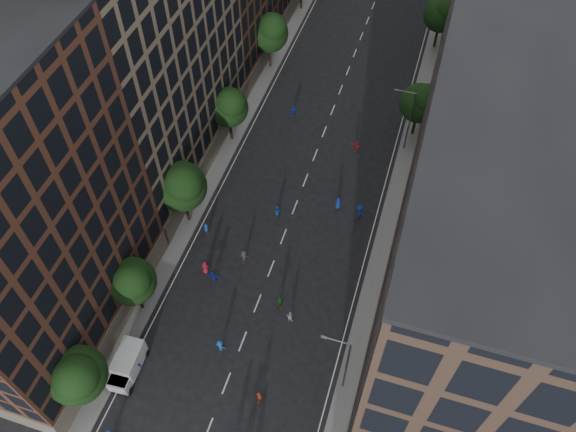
# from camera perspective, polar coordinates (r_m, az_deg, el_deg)

# --- Properties ---
(ground) EXTENTS (240.00, 240.00, 0.00)m
(ground) POSITION_cam_1_polar(r_m,az_deg,el_deg) (71.87, 2.67, 5.94)
(ground) COLOR black
(ground) RESTS_ON ground
(sidewalk_left) EXTENTS (4.00, 105.00, 0.15)m
(sidewalk_left) POSITION_cam_1_polar(r_m,az_deg,el_deg) (79.78, -4.33, 11.52)
(sidewalk_left) COLOR slate
(sidewalk_left) RESTS_ON ground
(sidewalk_right) EXTENTS (4.00, 105.00, 0.15)m
(sidewalk_right) POSITION_cam_1_polar(r_m,az_deg,el_deg) (76.21, 13.02, 7.79)
(sidewalk_right) COLOR slate
(sidewalk_right) RESTS_ON ground
(bldg_left_a) EXTENTS (14.00, 22.00, 30.00)m
(bldg_left_a) POSITION_cam_1_polar(r_m,az_deg,el_deg) (51.61, -26.98, -0.77)
(bldg_left_a) COLOR #542F20
(bldg_left_a) RESTS_ON ground
(bldg_left_b) EXTENTS (14.00, 26.00, 34.00)m
(bldg_left_b) POSITION_cam_1_polar(r_m,az_deg,el_deg) (63.55, -15.56, 17.01)
(bldg_left_b) COLOR #816C55
(bldg_left_b) RESTS_ON ground
(bldg_right_a) EXTENTS (14.00, 30.00, 36.00)m
(bldg_right_a) POSITION_cam_1_polar(r_m,az_deg,el_deg) (41.76, 19.82, -6.46)
(bldg_right_a) COLOR #453025
(bldg_right_a) RESTS_ON ground
(bldg_right_b) EXTENTS (14.00, 28.00, 33.00)m
(bldg_right_b) POSITION_cam_1_polar(r_m,az_deg,el_deg) (63.70, 21.58, 14.72)
(bldg_right_b) COLOR #635C52
(bldg_right_b) RESTS_ON ground
(tree_left_0) EXTENTS (5.20, 5.20, 8.83)m
(tree_left_0) POSITION_cam_1_polar(r_m,az_deg,el_deg) (52.47, -20.67, -14.92)
(tree_left_0) COLOR black
(tree_left_0) RESTS_ON ground
(tree_left_1) EXTENTS (4.80, 4.80, 8.21)m
(tree_left_1) POSITION_cam_1_polar(r_m,az_deg,el_deg) (56.04, -15.56, -6.38)
(tree_left_1) COLOR black
(tree_left_1) RESTS_ON ground
(tree_left_2) EXTENTS (5.60, 5.60, 9.45)m
(tree_left_2) POSITION_cam_1_polar(r_m,az_deg,el_deg) (61.22, -10.71, 3.06)
(tree_left_2) COLOR black
(tree_left_2) RESTS_ON ground
(tree_left_3) EXTENTS (5.00, 5.00, 8.58)m
(tree_left_3) POSITION_cam_1_polar(r_m,az_deg,el_deg) (70.43, -6.01, 11.04)
(tree_left_3) COLOR black
(tree_left_3) RESTS_ON ground
(tree_left_4) EXTENTS (5.40, 5.40, 9.08)m
(tree_left_4) POSITION_cam_1_polar(r_m,az_deg,el_deg) (82.10, -1.82, 18.23)
(tree_left_4) COLOR black
(tree_left_4) RESTS_ON ground
(tree_right_a) EXTENTS (5.00, 5.00, 8.39)m
(tree_right_a) POSITION_cam_1_polar(r_m,az_deg,el_deg) (72.84, 13.38, 11.21)
(tree_right_a) COLOR black
(tree_right_a) RESTS_ON ground
(tree_right_b) EXTENTS (5.20, 5.20, 8.83)m
(tree_right_b) POSITION_cam_1_polar(r_m,az_deg,el_deg) (89.07, 15.50, 19.27)
(tree_right_b) COLOR black
(tree_right_b) RESTS_ON ground
(streetlamp_near) EXTENTS (2.64, 0.22, 9.06)m
(streetlamp_near) POSITION_cam_1_polar(r_m,az_deg,el_deg) (50.86, 5.76, -14.64)
(streetlamp_near) COLOR #595B60
(streetlamp_near) RESTS_ON ground
(streetlamp_far) EXTENTS (2.64, 0.22, 9.06)m
(streetlamp_far) POSITION_cam_1_polar(r_m,az_deg,el_deg) (70.96, 12.15, 9.71)
(streetlamp_far) COLOR #595B60
(streetlamp_far) RESTS_ON ground
(cargo_van) EXTENTS (2.47, 4.87, 2.53)m
(cargo_van) POSITION_cam_1_polar(r_m,az_deg,el_deg) (56.81, -16.02, -14.29)
(cargo_van) COLOR white
(cargo_van) RESTS_ON ground
(skater_3) EXTENTS (1.16, 0.78, 1.67)m
(skater_3) POSITION_cam_1_polar(r_m,az_deg,el_deg) (56.43, -6.88, -13.00)
(skater_3) COLOR blue
(skater_3) RESTS_ON ground
(skater_4) EXTENTS (1.15, 0.54, 1.91)m
(skater_4) POSITION_cam_1_polar(r_m,az_deg,el_deg) (56.94, -15.06, -14.44)
(skater_4) COLOR #1C13A2
(skater_4) RESTS_ON ground
(skater_6) EXTENTS (1.00, 0.80, 1.79)m
(skater_6) POSITION_cam_1_polar(r_m,az_deg,el_deg) (61.00, -8.40, -5.23)
(skater_6) COLOR #AA1C2C
(skater_6) RESTS_ON ground
(skater_7) EXTENTS (0.59, 0.40, 1.60)m
(skater_7) POSITION_cam_1_polar(r_m,az_deg,el_deg) (54.23, -2.93, -17.84)
(skater_7) COLOR maroon
(skater_7) RESTS_ON ground
(skater_8) EXTENTS (0.75, 0.59, 1.52)m
(skater_8) POSITION_cam_1_polar(r_m,az_deg,el_deg) (57.56, 0.21, -10.17)
(skater_8) COLOR #ADADA9
(skater_8) RESTS_ON ground
(skater_9) EXTENTS (1.08, 0.68, 1.59)m
(skater_9) POSITION_cam_1_polar(r_m,az_deg,el_deg) (61.46, -4.49, -4.12)
(skater_9) COLOR #38383D
(skater_9) RESTS_ON ground
(skater_10) EXTENTS (1.14, 0.81, 1.79)m
(skater_10) POSITION_cam_1_polar(r_m,az_deg,el_deg) (58.24, -0.85, -8.68)
(skater_10) COLOR #1B5B1D
(skater_10) RESTS_ON ground
(skater_11) EXTENTS (1.69, 0.77, 1.75)m
(skater_11) POSITION_cam_1_polar(r_m,az_deg,el_deg) (60.32, -7.62, -6.10)
(skater_11) COLOR #142FA6
(skater_11) RESTS_ON ground
(skater_12) EXTENTS (0.93, 0.75, 1.64)m
(skater_12) POSITION_cam_1_polar(r_m,az_deg,el_deg) (65.97, 5.11, 1.28)
(skater_12) COLOR #1531B1
(skater_12) RESTS_ON ground
(skater_13) EXTENTS (0.69, 0.57, 1.63)m
(skater_13) POSITION_cam_1_polar(r_m,az_deg,el_deg) (64.10, -8.32, -1.29)
(skater_13) COLOR blue
(skater_13) RESTS_ON ground
(skater_14) EXTENTS (0.97, 0.87, 1.64)m
(skater_14) POSITION_cam_1_polar(r_m,az_deg,el_deg) (64.94, -1.10, 0.44)
(skater_14) COLOR blue
(skater_14) RESTS_ON ground
(skater_15) EXTENTS (1.41, 1.14, 1.91)m
(skater_15) POSITION_cam_1_polar(r_m,az_deg,el_deg) (65.28, 7.25, 0.44)
(skater_15) COLOR #1438A6
(skater_15) RESTS_ON ground
(skater_16) EXTENTS (1.16, 0.62, 1.87)m
(skater_16) POSITION_cam_1_polar(r_m,az_deg,el_deg) (76.68, 0.54, 10.55)
(skater_16) COLOR #1537B1
(skater_16) RESTS_ON ground
(skater_17) EXTENTS (1.50, 0.62, 1.57)m
(skater_17) POSITION_cam_1_polar(r_m,az_deg,el_deg) (72.61, 6.97, 7.03)
(skater_17) COLOR #A81C2C
(skater_17) RESTS_ON ground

